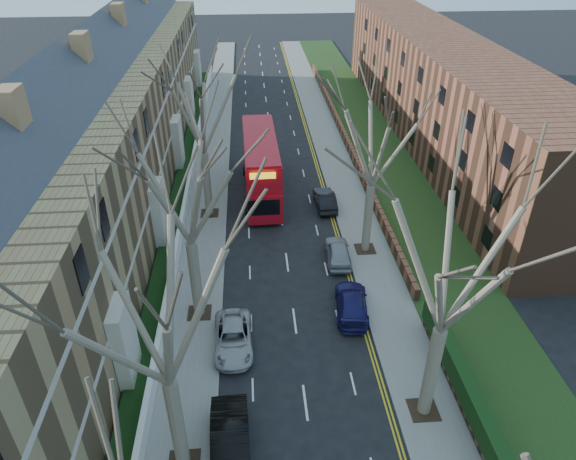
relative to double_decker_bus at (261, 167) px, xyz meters
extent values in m
cube|color=slate|center=(-4.59, 7.55, -2.38)|extent=(3.00, 102.00, 0.12)
cube|color=slate|center=(7.41, 7.55, -2.38)|extent=(3.00, 102.00, 0.12)
cube|color=#95744C|center=(-12.39, -0.45, 2.56)|extent=(9.00, 78.00, 10.00)
cube|color=#2F313A|center=(-12.39, -0.45, 8.56)|extent=(4.67, 78.00, 4.67)
cube|color=beige|center=(-7.94, -0.45, 1.06)|extent=(0.12, 78.00, 0.35)
cube|color=beige|center=(-7.94, -0.45, 4.56)|extent=(0.12, 78.00, 0.35)
cube|color=brown|center=(18.91, 11.55, 2.56)|extent=(8.00, 54.00, 10.00)
cube|color=brown|center=(9.11, 11.55, -1.87)|extent=(0.35, 54.00, 0.90)
cube|color=white|center=(-6.24, -0.45, -1.82)|extent=(0.30, 78.00, 1.00)
cube|color=#1F3814|center=(11.91, 7.55, -2.29)|extent=(6.00, 102.00, 0.06)
cylinder|color=#746552|center=(-4.29, -25.45, 0.31)|extent=(0.64, 0.64, 5.25)
cylinder|color=#746552|center=(-4.29, -15.45, 0.22)|extent=(0.64, 0.64, 5.07)
cube|color=#2D2116|center=(-4.29, -15.45, -2.30)|extent=(1.40, 1.40, 0.05)
cylinder|color=#746552|center=(-4.29, -3.45, 0.31)|extent=(0.60, 0.60, 5.25)
cube|color=#2D2116|center=(-4.29, -3.45, -2.30)|extent=(1.40, 1.40, 0.05)
cylinder|color=#746552|center=(7.11, -23.45, 0.31)|extent=(0.64, 0.64, 5.25)
cube|color=#2D2116|center=(7.11, -23.45, -2.30)|extent=(1.40, 1.40, 0.05)
cylinder|color=#746552|center=(7.11, -9.45, 0.22)|extent=(0.60, 0.60, 5.07)
cube|color=#2D2116|center=(7.11, -9.45, -2.30)|extent=(1.40, 1.40, 0.05)
cube|color=#A70B17|center=(0.00, 0.00, -0.90)|extent=(2.94, 11.93, 2.38)
cube|color=#A70B17|center=(0.00, 0.00, 1.37)|extent=(2.93, 11.34, 2.16)
cube|color=black|center=(0.00, 0.00, -0.41)|extent=(2.94, 10.98, 0.97)
cube|color=black|center=(0.00, 0.00, 1.48)|extent=(2.93, 10.75, 0.97)
imported|color=black|center=(-2.22, -25.05, -1.63)|extent=(1.89, 4.95, 1.61)
imported|color=#A5A4A9|center=(-2.18, -18.29, -1.80)|extent=(2.21, 4.61, 1.27)
imported|color=#1A1752|center=(4.92, -15.90, -1.76)|extent=(2.44, 4.85, 1.35)
imported|color=gray|center=(4.96, -10.47, -1.74)|extent=(1.86, 4.16, 1.39)
imported|color=black|center=(5.11, -2.89, -1.75)|extent=(1.57, 4.22, 1.38)
camera|label=1|loc=(-0.77, -39.40, 18.48)|focal=32.00mm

